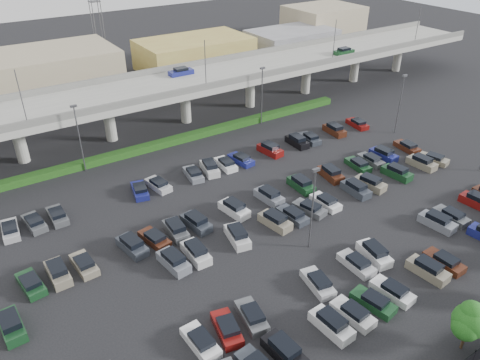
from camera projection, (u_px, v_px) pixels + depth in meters
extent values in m
plane|color=black|center=(268.00, 214.00, 59.67)|extent=(280.00, 280.00, 0.00)
cube|color=gray|center=(158.00, 89.00, 79.11)|extent=(150.00, 13.00, 1.10)
cube|color=#62625D|center=(174.00, 93.00, 74.06)|extent=(150.00, 0.50, 1.00)
cube|color=#62625D|center=(142.00, 73.00, 83.09)|extent=(150.00, 0.50, 1.00)
cylinder|color=gray|center=(19.00, 142.00, 70.24)|extent=(1.80, 1.80, 6.70)
cube|color=#62625D|center=(14.00, 122.00, 68.64)|extent=(2.60, 9.75, 0.50)
cylinder|color=gray|center=(110.00, 121.00, 76.84)|extent=(1.80, 1.80, 6.70)
cube|color=#62625D|center=(107.00, 103.00, 75.24)|extent=(2.60, 9.75, 0.50)
cylinder|color=gray|center=(185.00, 104.00, 83.44)|extent=(1.80, 1.80, 6.70)
cube|color=#62625D|center=(184.00, 87.00, 81.84)|extent=(2.60, 9.75, 0.50)
cylinder|color=gray|center=(250.00, 90.00, 90.04)|extent=(1.80, 1.80, 6.70)
cube|color=#62625D|center=(250.00, 74.00, 88.44)|extent=(2.60, 9.75, 0.50)
cylinder|color=gray|center=(306.00, 77.00, 96.64)|extent=(1.80, 1.80, 6.70)
cube|color=#62625D|center=(307.00, 62.00, 95.04)|extent=(2.60, 9.75, 0.50)
cylinder|color=gray|center=(355.00, 66.00, 103.24)|extent=(1.80, 1.80, 6.70)
cube|color=#62625D|center=(357.00, 52.00, 101.64)|extent=(2.60, 9.75, 0.50)
cylinder|color=gray|center=(398.00, 57.00, 109.84)|extent=(1.80, 1.80, 6.70)
cube|color=#62625D|center=(400.00, 43.00, 108.25)|extent=(2.60, 9.75, 0.50)
cube|color=navy|center=(181.00, 72.00, 83.61)|extent=(4.40, 1.82, 0.82)
cube|color=black|center=(181.00, 69.00, 83.29)|extent=(2.30, 1.60, 0.50)
cube|color=#163D1F|center=(344.00, 52.00, 95.31)|extent=(4.40, 1.82, 0.82)
cube|color=black|center=(344.00, 49.00, 94.99)|extent=(2.30, 1.60, 0.50)
cylinder|color=#4A4A4F|center=(22.00, 99.00, 62.02)|extent=(0.14, 0.14, 8.00)
cylinder|color=#4A4A4F|center=(205.00, 65.00, 75.23)|extent=(0.14, 0.14, 8.00)
cylinder|color=#4A4A4F|center=(334.00, 41.00, 88.43)|extent=(0.14, 0.14, 8.00)
cylinder|color=#4A4A4F|center=(418.00, 26.00, 99.74)|extent=(0.14, 0.14, 8.00)
cube|color=#143B11|center=(179.00, 139.00, 77.44)|extent=(66.00, 1.60, 1.10)
cylinder|color=black|center=(473.00, 358.00, 39.42)|extent=(0.10, 0.10, 2.00)
cylinder|color=#332316|center=(463.00, 340.00, 41.07)|extent=(0.26, 0.26, 1.97)
sphere|color=#154612|center=(470.00, 321.00, 39.85)|extent=(3.07, 3.07, 3.07)
sphere|color=#154612|center=(473.00, 321.00, 40.53)|extent=(2.41, 2.41, 2.41)
sphere|color=#154612|center=(466.00, 327.00, 39.67)|extent=(2.41, 2.41, 2.41)
sphere|color=#154612|center=(472.00, 312.00, 39.51)|extent=(2.08, 2.08, 2.08)
cube|color=black|center=(284.00, 352.00, 40.51)|extent=(2.13, 4.52, 1.05)
cube|color=black|center=(285.00, 346.00, 40.10)|extent=(1.78, 2.71, 0.65)
cube|color=white|center=(331.00, 325.00, 43.11)|extent=(2.09, 4.51, 1.05)
cube|color=black|center=(332.00, 319.00, 42.69)|extent=(1.76, 2.70, 0.65)
cube|color=silver|center=(353.00, 314.00, 44.46)|extent=(2.26, 4.56, 0.82)
cube|color=black|center=(355.00, 311.00, 44.00)|extent=(1.83, 2.45, 0.50)
cube|color=#163D1F|center=(373.00, 303.00, 45.76)|extent=(2.59, 4.66, 0.82)
cube|color=black|center=(375.00, 299.00, 45.30)|extent=(1.99, 2.55, 0.50)
cube|color=white|center=(392.00, 292.00, 47.05)|extent=(2.36, 4.59, 0.82)
cube|color=black|center=(395.00, 288.00, 46.59)|extent=(1.88, 2.48, 0.50)
cube|color=gray|center=(428.00, 271.00, 49.59)|extent=(2.24, 4.56, 1.05)
cube|color=black|center=(429.00, 265.00, 49.17)|extent=(1.85, 2.75, 0.65)
cube|color=#462012|center=(444.00, 262.00, 50.94)|extent=(1.95, 4.45, 0.82)
cube|color=black|center=(447.00, 259.00, 50.48)|extent=(1.67, 2.35, 0.50)
cube|color=white|center=(201.00, 342.00, 41.59)|extent=(2.02, 4.48, 0.82)
cube|color=black|center=(201.00, 339.00, 41.12)|extent=(1.71, 2.37, 0.50)
cube|color=maroon|center=(227.00, 329.00, 42.88)|extent=(2.68, 4.68, 0.82)
cube|color=black|center=(228.00, 326.00, 42.42)|extent=(2.04, 2.58, 0.50)
cube|color=#4C4F53|center=(252.00, 317.00, 44.18)|extent=(2.56, 4.65, 0.82)
cube|color=black|center=(253.00, 313.00, 43.72)|extent=(1.98, 2.54, 0.50)
cube|color=#B1B2B6|center=(318.00, 283.00, 48.07)|extent=(2.55, 4.65, 0.82)
cube|color=black|center=(320.00, 280.00, 47.61)|extent=(1.97, 2.54, 0.50)
cube|color=#B1B2B6|center=(356.00, 264.00, 50.66)|extent=(1.87, 4.42, 0.82)
cube|color=black|center=(358.00, 261.00, 50.20)|extent=(1.63, 2.32, 0.50)
cube|color=white|center=(374.00, 254.00, 51.90)|extent=(2.50, 4.64, 1.05)
cube|color=black|center=(375.00, 249.00, 51.49)|extent=(2.00, 2.82, 0.65)
cube|color=slate|center=(437.00, 223.00, 57.09)|extent=(2.29, 4.57, 1.05)
cube|color=black|center=(439.00, 217.00, 56.67)|extent=(1.88, 2.76, 0.65)
cube|color=#4C4F53|center=(451.00, 216.00, 58.44)|extent=(1.83, 4.40, 0.82)
cube|color=black|center=(454.00, 213.00, 57.98)|extent=(1.61, 2.30, 0.50)
cube|color=maroon|center=(477.00, 202.00, 60.98)|extent=(2.16, 4.53, 1.05)
cube|color=black|center=(479.00, 197.00, 60.56)|extent=(1.80, 2.72, 0.65)
cube|color=#163D1F|center=(12.00, 327.00, 42.99)|extent=(2.05, 4.49, 1.05)
cube|color=black|center=(9.00, 320.00, 42.57)|extent=(1.74, 2.68, 0.65)
cube|color=slate|center=(174.00, 262.00, 50.77)|extent=(2.35, 4.59, 1.05)
cube|color=black|center=(173.00, 256.00, 50.35)|extent=(1.91, 2.78, 0.65)
cube|color=silver|center=(196.00, 253.00, 52.06)|extent=(1.87, 4.42, 1.05)
cube|color=black|center=(196.00, 247.00, 51.65)|extent=(1.63, 2.62, 0.65)
cube|color=silver|center=(237.00, 237.00, 54.66)|extent=(2.62, 4.66, 1.05)
cube|color=black|center=(237.00, 231.00, 54.24)|extent=(2.06, 2.86, 0.65)
cube|color=gray|center=(275.00, 222.00, 57.25)|extent=(2.51, 4.64, 1.05)
cube|color=black|center=(275.00, 216.00, 56.83)|extent=(2.00, 2.83, 0.65)
cube|color=#313640|center=(293.00, 216.00, 58.60)|extent=(2.15, 4.53, 0.82)
cube|color=black|center=(294.00, 212.00, 58.14)|extent=(1.77, 2.42, 0.50)
cube|color=#4C4F53|center=(309.00, 209.00, 59.90)|extent=(2.81, 4.71, 0.82)
cube|color=black|center=(311.00, 205.00, 59.44)|extent=(2.10, 2.61, 0.50)
cube|color=white|center=(325.00, 202.00, 61.20)|extent=(1.97, 4.46, 0.82)
cube|color=black|center=(327.00, 199.00, 60.73)|extent=(1.68, 2.35, 0.50)
cube|color=#313640|center=(356.00, 190.00, 63.73)|extent=(1.94, 4.45, 1.05)
cube|color=black|center=(356.00, 185.00, 63.32)|extent=(1.67, 2.64, 0.65)
cube|color=gray|center=(370.00, 184.00, 65.03)|extent=(2.55, 4.65, 1.05)
cube|color=black|center=(371.00, 179.00, 64.61)|extent=(2.03, 2.84, 0.65)
cube|color=#163D1F|center=(397.00, 173.00, 67.62)|extent=(2.24, 4.56, 1.05)
cube|color=black|center=(398.00, 168.00, 67.21)|extent=(1.85, 2.74, 0.65)
cube|color=gray|center=(422.00, 163.00, 70.22)|extent=(2.12, 4.52, 1.05)
cube|color=black|center=(423.00, 159.00, 69.80)|extent=(1.78, 2.70, 0.65)
cube|color=gray|center=(433.00, 159.00, 71.57)|extent=(2.87, 4.72, 0.82)
cube|color=black|center=(435.00, 156.00, 71.11)|extent=(2.13, 2.63, 0.50)
cube|color=#163D1F|center=(31.00, 284.00, 47.95)|extent=(2.40, 4.60, 0.82)
cube|color=black|center=(30.00, 281.00, 47.49)|extent=(1.90, 2.49, 0.50)
cube|color=gray|center=(58.00, 274.00, 49.19)|extent=(1.93, 4.44, 1.05)
cube|color=black|center=(57.00, 268.00, 48.78)|extent=(1.67, 2.64, 0.65)
cube|color=gray|center=(84.00, 265.00, 50.55)|extent=(2.14, 4.52, 0.82)
cube|color=black|center=(84.00, 261.00, 50.08)|extent=(1.77, 2.41, 0.50)
cube|color=#313640|center=(132.00, 247.00, 53.08)|extent=(2.57, 4.65, 1.05)
cube|color=black|center=(131.00, 241.00, 52.66)|extent=(2.04, 2.84, 0.65)
cube|color=#462012|center=(155.00, 239.00, 54.43)|extent=(2.63, 4.67, 0.82)
cube|color=black|center=(155.00, 236.00, 53.97)|extent=(2.01, 2.57, 0.50)
cube|color=#4C4F53|center=(176.00, 231.00, 55.67)|extent=(2.05, 4.49, 1.05)
cube|color=black|center=(175.00, 225.00, 55.26)|extent=(1.74, 2.68, 0.65)
cube|color=#313640|center=(196.00, 223.00, 56.97)|extent=(2.44, 4.62, 1.05)
cube|color=black|center=(196.00, 218.00, 56.55)|extent=(1.96, 2.81, 0.65)
cube|color=white|center=(234.00, 210.00, 59.56)|extent=(2.46, 4.62, 1.05)
cube|color=black|center=(234.00, 204.00, 59.15)|extent=(1.97, 2.81, 0.65)
cube|color=slate|center=(269.00, 197.00, 62.16)|extent=(2.20, 4.54, 1.05)
cube|color=black|center=(269.00, 192.00, 61.74)|extent=(1.82, 2.73, 0.65)
cube|color=#163D1F|center=(301.00, 185.00, 64.75)|extent=(1.95, 4.45, 1.05)
cube|color=black|center=(301.00, 180.00, 64.33)|extent=(1.68, 2.65, 0.65)
cube|color=#462012|center=(331.00, 174.00, 67.34)|extent=(2.39, 4.60, 1.05)
cube|color=black|center=(331.00, 169.00, 66.93)|extent=(1.93, 2.79, 0.65)
cube|color=#163D1F|center=(358.00, 165.00, 69.99)|extent=(2.31, 4.58, 0.82)
cube|color=black|center=(359.00, 162.00, 69.53)|extent=(1.86, 2.47, 0.50)
cube|color=#4C4F53|center=(371.00, 160.00, 71.29)|extent=(1.98, 4.46, 0.82)
cube|color=black|center=(372.00, 157.00, 70.83)|extent=(1.69, 2.36, 0.50)
cube|color=navy|center=(383.00, 155.00, 72.53)|extent=(2.05, 4.49, 1.05)
cube|color=black|center=(384.00, 151.00, 72.11)|extent=(1.74, 2.68, 0.65)
cube|color=#462012|center=(407.00, 147.00, 75.18)|extent=(2.26, 4.56, 0.82)
cube|color=black|center=(409.00, 144.00, 74.72)|extent=(1.83, 2.45, 0.50)
cube|color=#B1B2B6|center=(11.00, 231.00, 55.89)|extent=(2.19, 4.54, 0.82)
cube|color=black|center=(10.00, 227.00, 55.43)|extent=(1.79, 2.43, 0.50)
cube|color=#4C4F53|center=(35.00, 223.00, 57.19)|extent=(2.36, 4.59, 0.82)
cube|color=black|center=(34.00, 220.00, 56.73)|extent=(1.88, 2.48, 0.50)
cube|color=#4C4F53|center=(57.00, 216.00, 58.49)|extent=(1.87, 4.42, 0.82)
cube|color=black|center=(57.00, 213.00, 58.02)|extent=(1.63, 2.32, 0.50)
cube|color=navy|center=(140.00, 191.00, 63.67)|extent=(2.70, 4.68, 0.82)
cube|color=black|center=(140.00, 188.00, 63.21)|extent=(2.05, 2.58, 0.50)
cube|color=#B1B2B6|center=(158.00, 185.00, 64.97)|extent=(2.48, 4.63, 0.82)
cube|color=black|center=(159.00, 182.00, 64.51)|extent=(1.94, 2.52, 0.50)
cube|color=slate|center=(193.00, 175.00, 67.56)|extent=(2.40, 4.61, 0.82)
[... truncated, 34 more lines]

